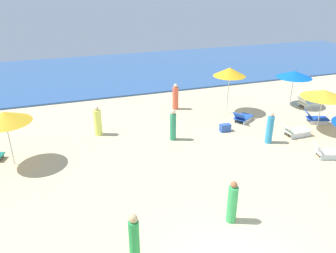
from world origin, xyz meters
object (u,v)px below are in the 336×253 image
at_px(lounge_chair_4_0, 316,118).
at_px(beachgoer_1, 173,126).
at_px(lounge_chair_4_1, 296,131).
at_px(umbrella_6, 230,72).
at_px(lounge_chair_7_0, 308,103).
at_px(lounge_chair_0_1, 328,152).
at_px(lounge_chair_6_0, 243,117).
at_px(beachgoer_5, 232,203).
at_px(beachgoer_4, 270,129).
at_px(umbrella_2, 4,117).
at_px(umbrella_7, 294,74).
at_px(beachgoer_2, 134,238).
at_px(beachgoer_0, 98,122).
at_px(umbrella_4, 324,94).
at_px(cooler_box_1, 225,128).
at_px(beachgoer_3, 175,97).

xyz_separation_m(lounge_chair_4_0, beachgoer_1, (-8.33, 0.62, 0.49)).
height_order(lounge_chair_4_1, umbrella_6, umbrella_6).
relative_size(lounge_chair_4_1, lounge_chair_7_0, 1.02).
bearing_deg(umbrella_6, lounge_chair_0_1, -76.09).
distance_m(lounge_chair_6_0, beachgoer_5, 8.78).
xyz_separation_m(lounge_chair_4_0, beachgoer_4, (-3.98, -1.24, 0.48)).
bearing_deg(beachgoer_5, umbrella_2, -153.47).
bearing_deg(umbrella_7, beachgoer_5, -136.24).
distance_m(lounge_chair_6_0, beachgoer_1, 4.63).
xyz_separation_m(beachgoer_4, beachgoer_5, (-4.62, -4.60, -0.03)).
height_order(lounge_chair_0_1, beachgoer_2, beachgoer_2).
bearing_deg(beachgoer_2, beachgoer_0, 167.56).
distance_m(umbrella_6, beachgoer_4, 4.67).
xyz_separation_m(lounge_chair_0_1, lounge_chair_7_0, (3.69, 5.63, -0.00)).
bearing_deg(umbrella_2, lounge_chair_0_1, -16.64).
xyz_separation_m(umbrella_2, umbrella_7, (16.21, 2.28, -0.18)).
bearing_deg(umbrella_6, lounge_chair_4_1, -66.82).
distance_m(umbrella_2, umbrella_7, 16.37).
relative_size(umbrella_7, lounge_chair_7_0, 1.56).
relative_size(umbrella_4, cooler_box_1, 3.98).
height_order(beachgoer_3, beachgoer_4, beachgoer_3).
distance_m(umbrella_6, umbrella_7, 4.46).
height_order(beachgoer_1, beachgoer_3, beachgoer_3).
xyz_separation_m(lounge_chair_0_1, beachgoer_5, (-6.26, -2.41, 0.45)).
bearing_deg(lounge_chair_6_0, cooler_box_1, 86.86).
xyz_separation_m(umbrella_2, umbrella_6, (11.77, 2.51, 0.29)).
relative_size(lounge_chair_4_1, beachgoer_1, 0.92).
bearing_deg(beachgoer_2, umbrella_4, 105.21).
bearing_deg(umbrella_6, beachgoer_3, 150.13).
relative_size(umbrella_7, beachgoer_0, 1.44).
bearing_deg(lounge_chair_6_0, lounge_chair_4_0, -143.14).
bearing_deg(umbrella_4, beachgoer_2, -153.89).
height_order(umbrella_2, beachgoer_3, umbrella_2).
relative_size(beachgoer_0, beachgoer_1, 0.97).
xyz_separation_m(umbrella_2, umbrella_4, (15.08, -1.42, -0.17)).
height_order(umbrella_7, beachgoer_1, umbrella_7).
distance_m(umbrella_4, beachgoer_2, 12.74).
relative_size(umbrella_2, beachgoer_0, 1.57).
bearing_deg(beachgoer_1, beachgoer_3, 25.88).
distance_m(beachgoer_1, beachgoer_5, 6.46).
distance_m(umbrella_4, beachgoer_1, 7.93).
distance_m(lounge_chair_4_1, beachgoer_0, 10.23).
relative_size(lounge_chair_0_1, umbrella_7, 0.64).
relative_size(beachgoer_0, beachgoer_5, 1.01).
relative_size(umbrella_6, beachgoer_5, 1.79).
distance_m(umbrella_4, cooler_box_1, 5.29).
bearing_deg(umbrella_7, lounge_chair_4_1, -124.20).
bearing_deg(cooler_box_1, beachgoer_2, -132.17).
relative_size(lounge_chair_7_0, beachgoer_1, 0.90).
bearing_deg(umbrella_7, beachgoer_2, -143.43).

